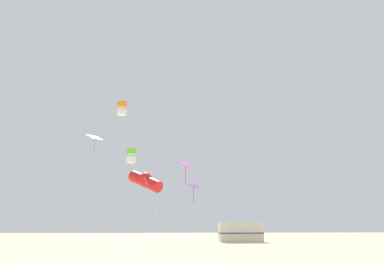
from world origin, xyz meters
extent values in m
cylinder|color=silver|center=(0.05, 14.21, 2.57)|extent=(1.82, 1.93, 5.14)
cylinder|color=red|center=(-0.91, 15.11, 5.14)|extent=(2.30, 2.22, 1.48)
sphere|color=red|center=(-0.91, 15.11, 5.29)|extent=(0.76, 0.76, 0.76)
cylinder|color=silver|center=(-4.21, 21.42, 5.96)|extent=(1.53, 1.56, 11.92)
cube|color=orange|center=(-3.44, 22.17, 12.27)|extent=(0.82, 0.82, 0.44)
cube|color=white|center=(-3.44, 22.17, 11.57)|extent=(0.82, 0.82, 0.44)
cylinder|color=silver|center=(-5.75, 17.80, 4.26)|extent=(1.03, 2.13, 8.53)
cube|color=#1EB2D1|center=(-4.69, 18.31, 8.52)|extent=(1.22, 1.22, 0.40)
cylinder|color=#1EB2D1|center=(-4.69, 18.31, 7.87)|extent=(0.04, 0.04, 1.10)
cylinder|color=silver|center=(0.63, 15.98, 3.19)|extent=(0.97, 1.88, 6.39)
cube|color=#D826A5|center=(1.56, 16.46, 6.39)|extent=(1.22, 1.22, 0.40)
cylinder|color=#D826A5|center=(1.56, 16.46, 5.74)|extent=(0.04, 0.04, 1.10)
cylinder|color=silver|center=(-1.70, 21.47, 3.98)|extent=(1.47, 1.62, 7.97)
cube|color=#72D12D|center=(-2.50, 22.20, 8.32)|extent=(0.82, 0.82, 0.44)
cube|color=white|center=(-2.50, 22.20, 7.62)|extent=(0.82, 0.82, 0.44)
cylinder|color=silver|center=(2.31, 19.39, 2.69)|extent=(1.40, 0.08, 5.38)
cube|color=purple|center=(2.34, 20.08, 5.38)|extent=(1.22, 1.22, 0.40)
cylinder|color=purple|center=(2.34, 20.08, 4.73)|extent=(0.04, 0.04, 1.10)
cube|color=beige|center=(11.43, 48.64, 1.40)|extent=(6.45, 2.43, 2.80)
cube|color=#4C608C|center=(11.43, 48.64, 1.26)|extent=(6.49, 2.47, 0.24)
camera|label=1|loc=(0.39, -6.86, 2.72)|focal=34.12mm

